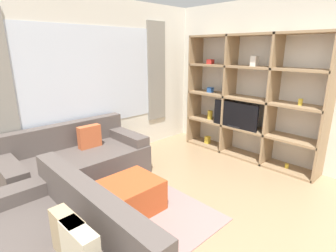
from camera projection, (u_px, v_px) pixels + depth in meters
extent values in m
cube|color=silver|center=(92.00, 83.00, 4.33)|extent=(5.62, 0.07, 2.70)
cube|color=silver|center=(92.00, 77.00, 4.27)|extent=(2.43, 0.01, 1.60)
cube|color=gray|center=(156.00, 72.00, 5.18)|extent=(0.44, 0.03, 1.90)
cube|color=silver|center=(250.00, 80.00, 4.70)|extent=(0.07, 4.38, 2.70)
cube|color=gray|center=(95.00, 223.00, 2.96)|extent=(2.36, 2.09, 0.01)
cube|color=silver|center=(255.00, 97.00, 4.64)|extent=(0.02, 2.44, 2.13)
cube|color=#997A56|center=(328.00, 110.00, 3.67)|extent=(0.42, 0.04, 2.13)
cube|color=#997A56|center=(272.00, 102.00, 4.23)|extent=(0.42, 0.04, 2.13)
cube|color=#997A56|center=(229.00, 96.00, 4.79)|extent=(0.42, 0.04, 2.13)
cube|color=#997A56|center=(195.00, 91.00, 5.35)|extent=(0.42, 0.04, 2.13)
cube|color=#997A56|center=(244.00, 155.00, 4.81)|extent=(0.42, 2.44, 0.04)
cube|color=#997A56|center=(247.00, 128.00, 4.66)|extent=(0.42, 2.44, 0.04)
cube|color=#997A56|center=(249.00, 99.00, 4.51)|extent=(0.42, 2.44, 0.04)
cube|color=#997A56|center=(252.00, 67.00, 4.36)|extent=(0.42, 2.44, 0.04)
cube|color=#997A56|center=(255.00, 34.00, 4.21)|extent=(0.42, 2.44, 0.04)
cube|color=black|center=(235.00, 115.00, 4.59)|extent=(0.04, 0.86, 0.45)
cube|color=black|center=(235.00, 126.00, 4.66)|extent=(0.10, 0.24, 0.03)
cube|color=gold|center=(208.00, 140.00, 5.35)|extent=(0.09, 0.09, 0.14)
cylinder|color=gold|center=(287.00, 166.00, 4.24)|extent=(0.06, 0.06, 0.07)
cylinder|color=gold|center=(210.00, 115.00, 5.17)|extent=(0.10, 0.10, 0.17)
cube|color=white|center=(254.00, 61.00, 4.29)|extent=(0.10, 0.10, 0.16)
cube|color=red|center=(210.00, 62.00, 4.92)|extent=(0.11, 0.11, 0.08)
cube|color=#2856A8|center=(210.00, 90.00, 5.05)|extent=(0.10, 0.10, 0.10)
cylinder|color=gold|center=(300.00, 102.00, 3.89)|extent=(0.06, 0.06, 0.10)
cube|color=#564C47|center=(78.00, 168.00, 3.82)|extent=(1.97, 0.99, 0.44)
cube|color=#564C47|center=(63.00, 136.00, 3.98)|extent=(1.97, 0.18, 0.37)
cube|color=#564C47|center=(8.00, 168.00, 3.16)|extent=(0.24, 0.93, 0.14)
cube|color=#564C47|center=(126.00, 136.00, 4.31)|extent=(0.24, 0.93, 0.14)
cube|color=#C65B33|center=(90.00, 137.00, 3.98)|extent=(0.34, 0.13, 0.34)
cube|color=#564C47|center=(89.00, 205.00, 2.21)|extent=(0.18, 1.92, 0.37)
cube|color=#564C47|center=(10.00, 196.00, 2.55)|extent=(0.93, 0.24, 0.14)
cube|color=beige|center=(80.00, 250.00, 1.74)|extent=(0.13, 0.34, 0.34)
cube|color=tan|center=(69.00, 236.00, 1.87)|extent=(0.13, 0.34, 0.34)
cube|color=#B74C23|center=(131.00, 196.00, 3.15)|extent=(0.66, 0.59, 0.39)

